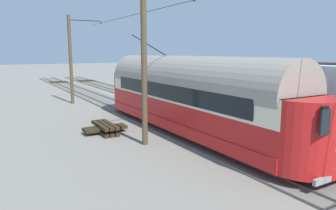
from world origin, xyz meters
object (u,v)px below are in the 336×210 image
at_px(catenary_pole_foreground, 71,58).
at_px(boxcar_adjacent, 298,99).
at_px(switch_stand, 159,91).
at_px(vintage_streetcar, 186,94).
at_px(catenary_pole_mid_near, 146,63).
at_px(spare_tie_stack, 105,128).

bearing_deg(catenary_pole_foreground, boxcar_adjacent, 111.50).
bearing_deg(switch_stand, boxcar_adjacent, 85.68).
height_order(vintage_streetcar, switch_stand, vintage_streetcar).
xyz_separation_m(catenary_pole_mid_near, switch_stand, (-8.24, -13.59, -3.29)).
bearing_deg(switch_stand, vintage_streetcar, 67.11).
distance_m(vintage_streetcar, catenary_pole_foreground, 14.20).
relative_size(catenary_pole_foreground, switch_stand, 6.18).
xyz_separation_m(vintage_streetcar, boxcar_adjacent, (-4.20, 3.87, -0.10)).
bearing_deg(boxcar_adjacent, catenary_pole_mid_near, -24.90).
xyz_separation_m(boxcar_adjacent, switch_stand, (-1.27, -16.82, -1.46)).
distance_m(catenary_pole_foreground, spare_tie_stack, 11.94).
relative_size(switch_stand, spare_tie_stack, 0.51).
distance_m(vintage_streetcar, catenary_pole_mid_near, 3.32).
height_order(vintage_streetcar, boxcar_adjacent, vintage_streetcar).
bearing_deg(spare_tie_stack, catenary_pole_foreground, -95.21).
xyz_separation_m(vintage_streetcar, spare_tie_stack, (3.80, -2.52, -1.99)).
distance_m(boxcar_adjacent, switch_stand, 16.93).
distance_m(boxcar_adjacent, spare_tie_stack, 10.41).
xyz_separation_m(catenary_pole_foreground, catenary_pole_mid_near, (0.00, 14.45, 0.00)).
relative_size(vintage_streetcar, catenary_pole_mid_near, 2.26).
relative_size(vintage_streetcar, spare_tie_stack, 7.17).
distance_m(catenary_pole_mid_near, switch_stand, 16.23).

